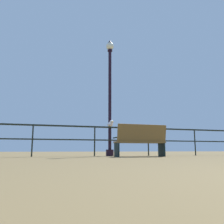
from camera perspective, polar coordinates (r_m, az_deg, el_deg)
The scene contains 4 objects.
pier_railing at distance 7.97m, azimuth 2.59°, elevation -5.59°, with size 21.56×0.05×0.99m.
bench_near_left at distance 7.28m, azimuth 7.19°, elevation -6.72°, with size 1.61×0.62×0.99m.
lamppost_center at distance 8.24m, azimuth -0.53°, elevation 5.17°, with size 0.28×0.28×4.24m.
seagull_on_rail at distance 7.85m, azimuth -0.39°, elevation -2.94°, with size 0.19×0.44×0.21m.
Camera 1 is at (-2.68, 0.05, 0.20)m, focal length 36.82 mm.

